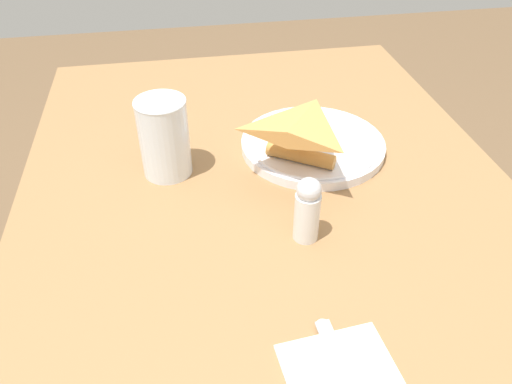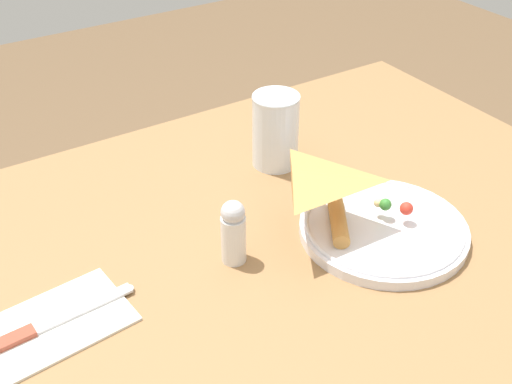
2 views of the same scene
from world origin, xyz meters
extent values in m
cube|color=olive|center=(0.00, 0.00, 0.75)|extent=(1.27, 0.78, 0.03)
cube|color=#4C3823|center=(0.59, -0.34, 0.37)|extent=(0.06, 0.06, 0.73)
cube|color=#4C3823|center=(0.59, 0.34, 0.37)|extent=(0.06, 0.06, 0.73)
cylinder|color=white|center=(0.20, -0.10, 0.77)|extent=(0.25, 0.25, 0.02)
torus|color=white|center=(0.20, -0.10, 0.78)|extent=(0.23, 0.23, 0.01)
pyramid|color=tan|center=(0.21, -0.10, 0.79)|extent=(0.18, 0.18, 0.02)
cylinder|color=#C68942|center=(0.15, -0.06, 0.79)|extent=(0.08, 0.11, 0.02)
sphere|color=#388433|center=(0.22, -0.08, 0.80)|extent=(0.02, 0.02, 0.02)
sphere|color=#EFDB93|center=(0.21, -0.07, 0.80)|extent=(0.01, 0.01, 0.01)
sphere|color=red|center=(0.23, -0.11, 0.80)|extent=(0.02, 0.02, 0.02)
cylinder|color=white|center=(0.18, 0.15, 0.83)|extent=(0.08, 0.08, 0.13)
cylinder|color=#B27F42|center=(0.18, 0.15, 0.81)|extent=(0.07, 0.07, 0.10)
torus|color=white|center=(0.18, 0.15, 0.89)|extent=(0.08, 0.08, 0.00)
cube|color=silver|center=(-0.22, -0.01, 0.77)|extent=(0.13, 0.03, 0.00)
ellipsoid|color=silver|center=(-0.17, -0.01, 0.77)|extent=(0.02, 0.02, 0.00)
cylinder|color=silver|center=(-0.01, -0.03, 0.80)|extent=(0.04, 0.04, 0.07)
sphere|color=silver|center=(-0.01, -0.03, 0.85)|extent=(0.03, 0.03, 0.03)
camera|label=1|loc=(-0.50, 0.13, 1.24)|focal=35.00mm
camera|label=2|loc=(-0.36, -0.63, 1.36)|focal=45.00mm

